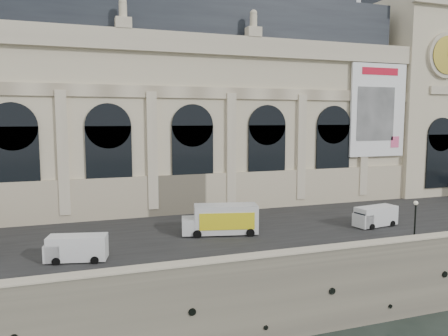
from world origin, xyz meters
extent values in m
plane|color=black|center=(0.00, 0.00, 0.00)|extent=(260.00, 260.00, 0.00)
cube|color=gray|center=(0.00, 35.00, 3.00)|extent=(160.00, 70.00, 6.00)
cube|color=#2D2D2D|center=(0.00, 14.00, 6.03)|extent=(160.00, 24.00, 0.06)
cube|color=gray|center=(0.00, 0.60, 6.55)|extent=(160.00, 1.20, 1.10)
cube|color=beige|center=(0.00, 0.60, 7.15)|extent=(160.00, 1.40, 0.12)
cube|color=beige|center=(-6.00, 31.00, 17.00)|extent=(68.00, 18.00, 22.00)
cube|color=beige|center=(-6.00, 21.85, 8.50)|extent=(68.60, 0.40, 5.00)
cube|color=beige|center=(-6.00, 21.70, 26.80)|extent=(69.00, 0.80, 2.40)
cube|color=beige|center=(-6.00, 21.85, 21.00)|extent=(68.00, 0.30, 1.40)
cube|color=#23292F|center=(-6.00, 31.00, 31.00)|extent=(64.00, 15.00, 6.00)
cube|color=black|center=(-24.00, 21.82, 12.50)|extent=(5.20, 0.25, 9.00)
cylinder|color=black|center=(-24.00, 21.82, 17.00)|extent=(5.20, 0.25, 5.20)
cube|color=beige|center=(-19.00, 21.75, 14.00)|extent=(1.20, 0.50, 14.00)
cube|color=black|center=(-14.00, 21.82, 12.50)|extent=(5.20, 0.25, 9.00)
cylinder|color=black|center=(-14.00, 21.82, 17.00)|extent=(5.20, 0.25, 5.20)
cube|color=beige|center=(-9.00, 21.75, 14.00)|extent=(1.20, 0.50, 14.00)
cube|color=black|center=(-4.00, 21.82, 12.50)|extent=(5.20, 0.25, 9.00)
cylinder|color=black|center=(-4.00, 21.82, 17.00)|extent=(5.20, 0.25, 5.20)
cube|color=beige|center=(1.00, 21.75, 14.00)|extent=(1.20, 0.50, 14.00)
cube|color=black|center=(6.00, 21.82, 12.50)|extent=(5.20, 0.25, 9.00)
cylinder|color=black|center=(6.00, 21.82, 17.00)|extent=(5.20, 0.25, 5.20)
cube|color=beige|center=(11.00, 21.75, 14.00)|extent=(1.20, 0.50, 14.00)
cube|color=black|center=(16.00, 21.82, 12.50)|extent=(5.20, 0.25, 9.00)
cylinder|color=black|center=(16.00, 21.82, 17.00)|extent=(5.20, 0.25, 5.20)
cube|color=beige|center=(21.00, 21.75, 14.00)|extent=(1.20, 0.50, 14.00)
cube|color=white|center=(23.00, 21.55, 19.00)|extent=(9.00, 0.35, 13.00)
cube|color=red|center=(23.00, 21.35, 24.40)|extent=(6.00, 0.06, 1.00)
cube|color=gray|center=(22.50, 21.35, 18.50)|extent=(6.20, 0.06, 7.50)
cube|color=#EA5284|center=(26.00, 21.35, 14.50)|extent=(1.40, 0.06, 1.60)
cube|color=beige|center=(34.00, 28.00, 21.00)|extent=(12.00, 14.00, 30.00)
cylinder|color=beige|center=(34.00, 20.75, 27.00)|extent=(6.60, 0.50, 6.60)
cylinder|color=black|center=(34.00, 20.45, 27.00)|extent=(5.40, 0.15, 5.40)
cylinder|color=gold|center=(34.00, 20.38, 27.00)|extent=(5.50, 0.06, 5.50)
cube|color=black|center=(34.00, 20.85, 11.50)|extent=(5.00, 0.25, 8.00)
cube|color=silver|center=(-17.85, 7.31, 7.19)|extent=(5.05, 2.87, 2.03)
cube|color=silver|center=(-19.70, 7.73, 6.88)|extent=(1.71, 2.10, 1.41)
cube|color=black|center=(-20.19, 7.84, 7.36)|extent=(0.41, 1.56, 0.70)
cylinder|color=black|center=(-19.54, 6.75, 6.33)|extent=(0.70, 0.36, 0.67)
cylinder|color=black|center=(-19.13, 8.55, 6.33)|extent=(0.70, 0.36, 0.67)
cylinder|color=black|center=(-16.57, 6.07, 6.33)|extent=(0.70, 0.36, 0.67)
cylinder|color=black|center=(-16.16, 7.87, 6.33)|extent=(0.70, 0.36, 0.67)
cube|color=silver|center=(13.34, 9.01, 7.21)|extent=(5.08, 2.60, 2.06)
cube|color=silver|center=(11.42, 8.72, 6.90)|extent=(1.63, 2.07, 1.44)
cube|color=black|center=(10.92, 8.64, 7.39)|extent=(0.30, 1.61, 0.72)
cylinder|color=black|center=(11.94, 7.84, 6.34)|extent=(0.71, 0.32, 0.68)
cylinder|color=black|center=(11.66, 9.71, 6.34)|extent=(0.71, 0.32, 0.68)
cylinder|color=black|center=(15.01, 8.31, 6.34)|extent=(0.71, 0.32, 0.68)
cylinder|color=black|center=(14.73, 10.18, 6.34)|extent=(0.71, 0.32, 0.68)
cube|color=silver|center=(-3.38, 11.30, 7.65)|extent=(6.79, 3.83, 2.88)
cube|color=yellow|center=(-3.67, 10.08, 7.65)|extent=(5.42, 1.31, 1.71)
cube|color=red|center=(-3.67, 10.08, 7.65)|extent=(3.13, 0.76, 0.64)
cube|color=silver|center=(-6.91, 12.12, 7.01)|extent=(2.19, 2.67, 1.60)
cylinder|color=black|center=(-6.57, 10.78, 6.43)|extent=(0.90, 0.48, 0.85)
cylinder|color=black|center=(-6.01, 13.17, 6.43)|extent=(0.90, 0.48, 0.85)
cylinder|color=black|center=(-1.37, 9.58, 6.43)|extent=(0.90, 0.48, 0.85)
cylinder|color=black|center=(-0.82, 11.97, 6.43)|extent=(0.90, 0.48, 0.85)
cylinder|color=black|center=(12.83, 2.70, 6.19)|extent=(0.41, 0.41, 0.37)
cylinder|color=black|center=(12.83, 2.70, 7.87)|extent=(0.15, 0.15, 3.75)
sphere|color=beige|center=(12.83, 2.70, 9.84)|extent=(0.41, 0.41, 0.41)
camera|label=1|loc=(-17.89, -29.98, 17.83)|focal=35.00mm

